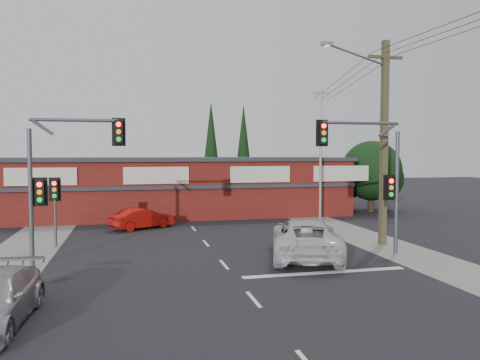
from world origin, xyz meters
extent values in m
plane|color=black|center=(0.00, 0.00, 0.00)|extent=(120.00, 120.00, 0.00)
cube|color=black|center=(0.00, 5.00, 0.01)|extent=(14.00, 70.00, 0.01)
cube|color=gray|center=(-8.50, 5.00, 0.01)|extent=(3.00, 70.00, 0.02)
cube|color=gray|center=(8.50, 5.00, 0.01)|extent=(3.00, 70.00, 0.02)
cube|color=silver|center=(3.50, -1.50, 0.01)|extent=(6.50, 0.35, 0.01)
imported|color=silver|center=(3.74, 1.21, 0.84)|extent=(4.49, 6.62, 1.69)
imported|color=#AA0F0A|center=(-2.98, 10.74, 0.62)|extent=(3.96, 2.97, 1.25)
cube|color=silver|center=(0.00, -4.02, 0.01)|extent=(0.12, 1.60, 0.01)
cube|color=silver|center=(0.00, 0.64, 0.01)|extent=(0.12, 1.60, 0.01)
cube|color=silver|center=(0.00, 5.30, 0.01)|extent=(0.12, 1.60, 0.01)
cube|color=silver|center=(0.00, 9.95, 0.01)|extent=(0.12, 1.60, 0.01)
cube|color=silver|center=(0.00, 14.61, 0.01)|extent=(0.12, 1.60, 0.01)
cube|color=silver|center=(0.00, 19.27, 0.01)|extent=(0.12, 1.60, 0.01)
cube|color=silver|center=(0.00, 23.93, 0.01)|extent=(0.12, 1.60, 0.01)
cube|color=silver|center=(0.00, 28.59, 0.01)|extent=(0.12, 1.60, 0.01)
cube|color=silver|center=(0.00, 33.25, 0.01)|extent=(0.12, 1.60, 0.01)
cube|color=silver|center=(0.00, 37.91, 0.01)|extent=(0.12, 1.60, 0.01)
cube|color=#551411|center=(-1.00, 17.00, 2.00)|extent=(26.00, 8.00, 4.00)
cube|color=#2D2D30|center=(-1.00, 17.00, 4.10)|extent=(26.40, 8.40, 0.25)
cube|color=beige|center=(-9.00, 12.95, 3.10)|extent=(4.20, 0.12, 1.10)
cube|color=beige|center=(-2.00, 12.95, 3.10)|extent=(4.20, 0.12, 1.10)
cube|color=beige|center=(5.00, 12.95, 3.10)|extent=(4.20, 0.12, 1.10)
cube|color=beige|center=(11.00, 12.95, 3.10)|extent=(4.20, 0.12, 1.10)
cube|color=#2D2D30|center=(-1.00, 12.90, 2.30)|extent=(26.00, 0.15, 0.25)
cylinder|color=#2D2116|center=(14.50, 15.00, 0.90)|extent=(0.50, 0.50, 1.80)
sphere|color=black|center=(14.50, 15.00, 3.20)|extent=(4.60, 4.60, 4.60)
sphere|color=black|center=(16.00, 16.00, 2.50)|extent=(3.40, 3.40, 3.40)
sphere|color=black|center=(13.20, 16.40, 2.30)|extent=(2.80, 2.80, 2.80)
cylinder|color=#2D2116|center=(3.50, 24.00, 1.00)|extent=(0.24, 0.24, 2.00)
cone|color=black|center=(3.50, 24.00, 5.50)|extent=(1.80, 1.80, 7.50)
cylinder|color=#2D2116|center=(7.00, 26.00, 1.00)|extent=(0.24, 0.24, 2.00)
cone|color=black|center=(7.00, 26.00, 5.50)|extent=(1.80, 1.80, 7.50)
cylinder|color=#47494C|center=(-7.50, 2.00, 2.75)|extent=(0.18, 0.18, 5.50)
cylinder|color=#47494C|center=(-5.80, 2.00, 5.85)|extent=(3.40, 0.14, 0.14)
cylinder|color=#47494C|center=(-6.99, 2.00, 5.55)|extent=(0.82, 0.14, 0.63)
cube|color=black|center=(-4.10, 2.00, 5.40)|extent=(0.32, 0.22, 0.95)
cube|color=black|center=(-4.10, 2.07, 5.40)|extent=(0.55, 0.04, 1.15)
cylinder|color=#FF0C07|center=(-4.10, 1.87, 5.70)|extent=(0.20, 0.06, 0.20)
cylinder|color=orange|center=(-4.10, 1.87, 5.40)|extent=(0.20, 0.06, 0.20)
cylinder|color=#0CE526|center=(-4.10, 1.87, 5.10)|extent=(0.20, 0.06, 0.20)
cube|color=black|center=(-7.15, 2.00, 3.00)|extent=(0.32, 0.22, 0.95)
cube|color=black|center=(-7.15, 2.07, 3.00)|extent=(0.55, 0.04, 1.15)
cylinder|color=#FF0C07|center=(-7.15, 1.87, 3.30)|extent=(0.20, 0.06, 0.20)
cylinder|color=orange|center=(-7.15, 1.87, 3.00)|extent=(0.20, 0.06, 0.20)
cylinder|color=#0CE526|center=(-7.15, 1.87, 2.70)|extent=(0.20, 0.06, 0.20)
cylinder|color=#47494C|center=(8.00, 1.00, 2.75)|extent=(0.18, 0.18, 5.50)
cylinder|color=#47494C|center=(6.20, 1.00, 5.85)|extent=(3.60, 0.14, 0.14)
cylinder|color=#47494C|center=(7.46, 1.00, 5.55)|extent=(0.82, 0.14, 0.63)
cube|color=black|center=(4.40, 1.00, 5.40)|extent=(0.32, 0.22, 0.95)
cube|color=black|center=(4.40, 1.07, 5.40)|extent=(0.55, 0.04, 1.15)
cylinder|color=#FF0C07|center=(4.40, 0.87, 5.70)|extent=(0.20, 0.06, 0.20)
cylinder|color=orange|center=(4.40, 0.87, 5.40)|extent=(0.20, 0.06, 0.20)
cylinder|color=#0CE526|center=(4.40, 0.87, 5.10)|extent=(0.20, 0.06, 0.20)
cube|color=black|center=(7.65, 1.00, 3.00)|extent=(0.32, 0.22, 0.95)
cube|color=black|center=(7.65, 1.07, 3.00)|extent=(0.55, 0.04, 1.15)
cylinder|color=#FF0C07|center=(7.65, 0.87, 3.30)|extent=(0.20, 0.06, 0.20)
cylinder|color=orange|center=(7.65, 0.87, 3.00)|extent=(0.20, 0.06, 0.20)
cylinder|color=#0CE526|center=(7.65, 0.87, 2.70)|extent=(0.20, 0.06, 0.20)
cylinder|color=#47494C|center=(-7.20, 6.00, 1.50)|extent=(0.12, 0.12, 3.00)
cube|color=black|center=(-7.20, 6.00, 2.80)|extent=(0.32, 0.22, 0.95)
cube|color=black|center=(-7.20, 6.07, 2.80)|extent=(0.55, 0.04, 1.15)
cylinder|color=#FF0C07|center=(-7.20, 5.87, 3.10)|extent=(0.20, 0.06, 0.20)
cylinder|color=orange|center=(-7.20, 5.87, 2.80)|extent=(0.20, 0.06, 0.20)
cylinder|color=#0CE526|center=(-7.20, 5.87, 2.50)|extent=(0.20, 0.06, 0.20)
cube|color=#4A4529|center=(8.50, 3.00, 5.00)|extent=(0.30, 0.30, 10.00)
cube|color=#4A4529|center=(8.50, 3.00, 9.20)|extent=(1.80, 0.14, 0.14)
cylinder|color=#47494C|center=(6.90, 2.85, 9.20)|extent=(3.23, 0.39, 0.89)
cube|color=slate|center=(5.30, 2.70, 9.60)|extent=(0.55, 0.25, 0.18)
cylinder|color=silver|center=(5.30, 2.70, 9.50)|extent=(0.28, 0.28, 0.05)
cylinder|color=gray|center=(9.00, 12.00, 4.50)|extent=(0.16, 0.16, 9.00)
cube|color=gray|center=(9.00, 12.00, 8.60)|extent=(1.20, 0.10, 0.10)
cylinder|color=black|center=(8.15, 7.50, 8.80)|extent=(0.73, 9.01, 1.22)
cylinder|color=black|center=(8.75, 7.50, 8.80)|extent=(0.52, 9.00, 1.22)
cylinder|color=black|center=(9.34, 7.50, 8.80)|extent=(0.31, 9.00, 1.22)
camera|label=1|loc=(-3.67, -17.77, 4.52)|focal=35.00mm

